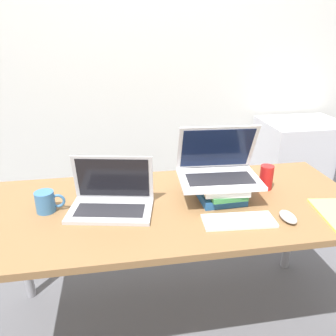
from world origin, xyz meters
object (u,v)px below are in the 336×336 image
at_px(laptop_left, 111,199).
at_px(mouse, 288,217).
at_px(soda_can, 266,177).
at_px(mini_fridge, 295,172).
at_px(book_stack, 220,188).
at_px(laptop_on_books, 218,168).
at_px(mug, 46,202).
at_px(wireless_keyboard, 239,221).

distance_m(laptop_left, mouse, 0.76).
xyz_separation_m(soda_can, mini_fridge, (0.68, 0.83, -0.38)).
relative_size(soda_can, mini_fridge, 0.15).
height_order(soda_can, mini_fridge, soda_can).
height_order(book_stack, laptop_on_books, laptop_on_books).
distance_m(laptop_left, laptop_on_books, 0.51).
bearing_deg(laptop_on_books, mug, -178.91).
bearing_deg(book_stack, mug, -179.99).
height_order(laptop_left, soda_can, laptop_left).
relative_size(book_stack, mug, 2.10).
xyz_separation_m(laptop_left, mug, (-0.28, 0.02, -0.00)).
bearing_deg(mouse, mini_fridge, 57.60).
relative_size(book_stack, soda_can, 2.18).
bearing_deg(mug, soda_can, 3.07).
bearing_deg(laptop_left, book_stack, 2.72).
height_order(book_stack, soda_can, soda_can).
distance_m(book_stack, mug, 0.79).
xyz_separation_m(book_stack, laptop_on_books, (-0.01, 0.01, 0.10)).
relative_size(laptop_left, mini_fridge, 0.48).
bearing_deg(mouse, wireless_keyboard, 175.29).
height_order(mug, soda_can, soda_can).
bearing_deg(book_stack, laptop_on_books, 130.62).
bearing_deg(soda_can, book_stack, -167.60).
relative_size(mouse, soda_can, 0.86).
bearing_deg(mini_fridge, laptop_on_books, -137.39).
xyz_separation_m(wireless_keyboard, soda_can, (0.24, 0.28, 0.05)).
bearing_deg(book_stack, soda_can, 12.40).
xyz_separation_m(wireless_keyboard, mug, (-0.80, 0.22, 0.04)).
relative_size(wireless_keyboard, mug, 2.41).
height_order(book_stack, mini_fridge, mini_fridge).
distance_m(mouse, mini_fridge, 1.37).
height_order(laptop_on_books, wireless_keyboard, laptop_on_books).
xyz_separation_m(book_stack, mini_fridge, (0.93, 0.88, -0.36)).
bearing_deg(book_stack, mouse, -47.54).
distance_m(book_stack, soda_can, 0.26).
xyz_separation_m(laptop_left, mouse, (0.73, -0.22, -0.03)).
xyz_separation_m(book_stack, wireless_keyboard, (0.01, -0.22, -0.04)).
xyz_separation_m(book_stack, mouse, (0.22, -0.24, -0.03)).
relative_size(wireless_keyboard, soda_can, 2.50).
distance_m(wireless_keyboard, mouse, 0.21).
bearing_deg(wireless_keyboard, mug, 164.45).
distance_m(laptop_on_books, mini_fridge, 1.36).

